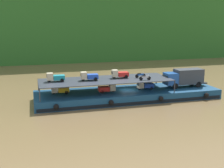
# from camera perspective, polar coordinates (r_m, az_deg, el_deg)

# --- Properties ---
(ground_plane) EXTENTS (400.00, 400.00, 0.00)m
(ground_plane) POSITION_cam_1_polar(r_m,az_deg,el_deg) (48.25, 3.13, -2.95)
(ground_plane) COLOR brown
(hillside_far_bank) EXTENTS (122.94, 32.40, 32.36)m
(hillside_far_bank) POSITION_cam_1_polar(r_m,az_deg,el_deg) (103.58, -7.49, 15.33)
(hillside_far_bank) COLOR #286023
(hillside_far_bank) RESTS_ON ground
(cargo_barge) EXTENTS (30.28, 8.61, 1.50)m
(cargo_barge) POSITION_cam_1_polar(r_m,az_deg,el_deg) (48.03, 3.15, -2.09)
(cargo_barge) COLOR navy
(cargo_barge) RESTS_ON ground
(covered_lorry) EXTENTS (7.87, 2.35, 3.10)m
(covered_lorry) POSITION_cam_1_polar(r_m,az_deg,el_deg) (51.35, 14.09, 1.30)
(covered_lorry) COLOR #1E4C99
(covered_lorry) RESTS_ON cargo_barge
(cargo_rack) EXTENTS (21.08, 7.19, 2.00)m
(cargo_rack) POSITION_cam_1_polar(r_m,az_deg,el_deg) (46.40, -1.27, 0.81)
(cargo_rack) COLOR #2D333D
(cargo_rack) RESTS_ON cargo_barge
(mini_truck_lower_stern) EXTENTS (2.77, 1.24, 1.38)m
(mini_truck_lower_stern) POSITION_cam_1_polar(r_m,az_deg,el_deg) (46.05, -10.23, -1.06)
(mini_truck_lower_stern) COLOR gold
(mini_truck_lower_stern) RESTS_ON cargo_barge
(mini_truck_lower_aft) EXTENTS (2.76, 1.24, 1.38)m
(mini_truck_lower_aft) POSITION_cam_1_polar(r_m,az_deg,el_deg) (46.12, -0.96, -0.84)
(mini_truck_lower_aft) COLOR red
(mini_truck_lower_aft) RESTS_ON cargo_barge
(mini_truck_lower_mid) EXTENTS (2.78, 1.26, 1.38)m
(mini_truck_lower_mid) POSITION_cam_1_polar(r_m,az_deg,el_deg) (48.65, 6.53, -0.22)
(mini_truck_lower_mid) COLOR #1E47B7
(mini_truck_lower_mid) RESTS_ON cargo_barge
(mini_truck_upper_stern) EXTENTS (2.75, 1.22, 1.38)m
(mini_truck_upper_stern) POSITION_cam_1_polar(r_m,az_deg,el_deg) (45.55, -11.11, 1.33)
(mini_truck_upper_stern) COLOR teal
(mini_truck_upper_stern) RESTS_ON cargo_rack
(mini_truck_upper_mid) EXTENTS (2.79, 1.29, 1.38)m
(mini_truck_upper_mid) POSITION_cam_1_polar(r_m,az_deg,el_deg) (45.71, -4.55, 1.56)
(mini_truck_upper_mid) COLOR #1E47B7
(mini_truck_upper_mid) RESTS_ON cargo_rack
(mini_truck_upper_fore) EXTENTS (2.78, 1.27, 1.38)m
(mini_truck_upper_fore) POSITION_cam_1_polar(r_m,az_deg,el_deg) (47.49, 1.54, 2.01)
(mini_truck_upper_fore) COLOR red
(mini_truck_upper_fore) RESTS_ON cargo_rack
(motorcycle_upper_port) EXTENTS (1.90, 0.55, 0.87)m
(motorcycle_upper_port) POSITION_cam_1_polar(r_m,az_deg,el_deg) (46.10, 6.51, 1.29)
(motorcycle_upper_port) COLOR black
(motorcycle_upper_port) RESTS_ON cargo_rack
(motorcycle_upper_centre) EXTENTS (1.90, 0.55, 0.87)m
(motorcycle_upper_centre) POSITION_cam_1_polar(r_m,az_deg,el_deg) (48.08, 5.61, 1.77)
(motorcycle_upper_centre) COLOR black
(motorcycle_upper_centre) RESTS_ON cargo_rack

